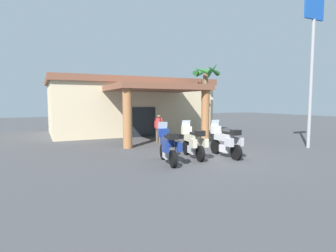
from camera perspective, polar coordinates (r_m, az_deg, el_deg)
ground_plane at (r=12.47m, az=8.97°, el=-6.37°), size 80.00×80.00×0.00m
motel_building at (r=22.42m, az=-8.09°, el=4.23°), size 12.50×11.85×4.24m
motorcycle_blue at (r=10.91m, az=-0.02°, el=-4.22°), size 0.92×2.19×1.61m
motorcycle_cream at (r=11.97m, az=5.27°, el=-3.41°), size 0.84×2.20×1.61m
motorcycle_silver at (r=12.47m, az=11.95°, el=-3.16°), size 0.72×2.21×1.61m
pedestrian at (r=16.18m, az=-2.00°, el=-0.00°), size 0.35×0.45×1.78m
palm_tree_near_portico at (r=19.93m, az=7.82°, el=8.70°), size 1.97×2.03×5.30m
roadside_sign at (r=16.60m, az=27.92°, el=13.80°), size 1.40×0.18×7.81m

